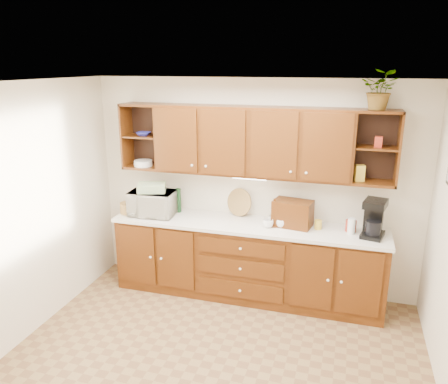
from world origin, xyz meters
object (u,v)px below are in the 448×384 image
Objects in this scene: potted_plant at (381,90)px; microwave at (153,203)px; bread_box at (293,213)px; coffee_maker at (374,219)px.

microwave is at bearing -176.87° from potted_plant.
microwave is 2.91m from potted_plant.
microwave is at bearing -167.35° from bread_box.
potted_plant reaches higher than bread_box.
microwave is 1.72m from bread_box.
potted_plant reaches higher than coffee_maker.
coffee_maker is (0.88, -0.06, 0.05)m from bread_box.
coffee_maker is 1.36m from potted_plant.
potted_plant is (2.54, 0.14, 1.40)m from microwave.
microwave is 1.34× the size of potted_plant.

